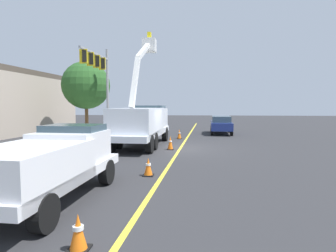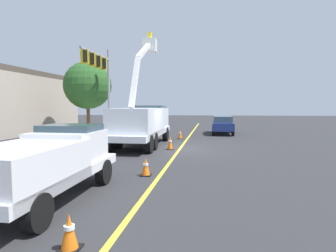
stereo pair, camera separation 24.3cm
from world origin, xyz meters
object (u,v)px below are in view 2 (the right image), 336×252
at_px(passing_minivan, 222,124).
at_px(traffic_cone_mid_front, 146,167).
at_px(traffic_cone_trailing, 180,134).
at_px(service_pickup_truck, 45,162).
at_px(traffic_cone_leading, 69,232).
at_px(traffic_signal_mast, 101,73).
at_px(utility_bucket_truck, 143,121).
at_px(traffic_cone_mid_rear, 170,143).

bearing_deg(passing_minivan, traffic_cone_mid_front, 165.65).
bearing_deg(traffic_cone_mid_front, traffic_cone_trailing, -2.36).
relative_size(service_pickup_truck, traffic_cone_mid_front, 8.16).
distance_m(passing_minivan, traffic_cone_leading, 22.57).
relative_size(traffic_cone_leading, traffic_signal_mast, 0.09).
height_order(utility_bucket_truck, traffic_cone_mid_rear, utility_bucket_truck).
relative_size(traffic_cone_trailing, traffic_signal_mast, 0.10).
bearing_deg(passing_minivan, utility_bucket_truck, 144.85).
height_order(passing_minivan, traffic_cone_leading, passing_minivan).
relative_size(passing_minivan, traffic_cone_trailing, 6.33).
bearing_deg(traffic_cone_mid_front, traffic_cone_mid_rear, -2.41).
height_order(utility_bucket_truck, traffic_cone_mid_front, utility_bucket_truck).
height_order(passing_minivan, traffic_signal_mast, traffic_signal_mast).
bearing_deg(service_pickup_truck, passing_minivan, -18.24).
bearing_deg(traffic_cone_trailing, traffic_cone_leading, 177.23).
bearing_deg(traffic_cone_mid_front, traffic_cone_leading, 176.36).
bearing_deg(traffic_cone_trailing, traffic_cone_mid_rear, 177.68).
bearing_deg(utility_bucket_truck, traffic_cone_mid_rear, -127.91).
xyz_separation_m(passing_minivan, traffic_signal_mast, (-4.54, 10.22, 4.39)).
bearing_deg(traffic_cone_leading, traffic_signal_mast, 17.83).
distance_m(utility_bucket_truck, service_pickup_truck, 11.15).
xyz_separation_m(utility_bucket_truck, traffic_cone_mid_front, (-8.01, -1.75, -1.29)).
bearing_deg(traffic_cone_mid_front, traffic_signal_mast, 26.69).
xyz_separation_m(utility_bucket_truck, passing_minivan, (8.47, -5.96, -0.66)).
xyz_separation_m(traffic_cone_leading, traffic_cone_trailing, (17.65, -0.85, 0.04)).
bearing_deg(traffic_cone_mid_rear, traffic_cone_trailing, -2.32).
height_order(passing_minivan, traffic_cone_mid_front, passing_minivan).
bearing_deg(traffic_cone_trailing, passing_minivan, -39.91).
bearing_deg(traffic_cone_mid_rear, traffic_cone_leading, 177.02).
height_order(utility_bucket_truck, traffic_cone_trailing, utility_bucket_truck).
relative_size(utility_bucket_truck, traffic_cone_mid_rear, 9.95).
distance_m(utility_bucket_truck, passing_minivan, 10.38).
xyz_separation_m(passing_minivan, traffic_cone_leading, (-22.09, 4.57, -0.63)).
distance_m(service_pickup_truck, traffic_cone_leading, 3.22).
xyz_separation_m(service_pickup_truck, traffic_cone_mid_rear, (9.55, -2.52, -0.71)).
bearing_deg(traffic_cone_trailing, traffic_cone_mid_front, 177.64).
xyz_separation_m(passing_minivan, traffic_cone_mid_rear, (-10.05, 3.94, -0.56)).
xyz_separation_m(traffic_cone_mid_front, traffic_cone_trailing, (12.03, -0.50, 0.04)).
distance_m(utility_bucket_truck, traffic_cone_leading, 13.75).
height_order(utility_bucket_truck, traffic_signal_mast, utility_bucket_truck).
height_order(passing_minivan, traffic_cone_mid_rear, passing_minivan).
relative_size(traffic_cone_leading, traffic_cone_mid_front, 1.00).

